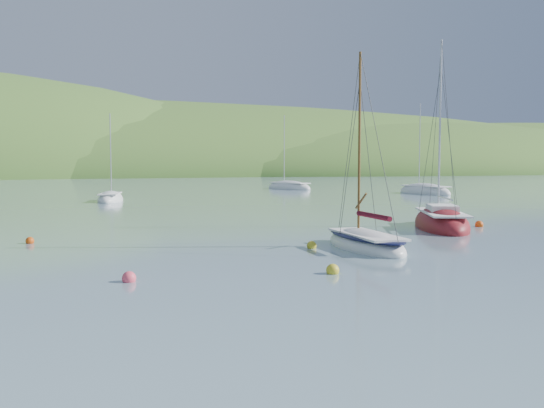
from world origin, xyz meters
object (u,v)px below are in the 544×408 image
object	(u,v)px
daysailer_white	(366,244)
distant_sloop_b	(289,188)
distant_sloop_d	(424,192)
sloop_red	(441,224)
distant_sloop_a	(110,200)

from	to	relation	value
daysailer_white	distant_sloop_b	xyz separation A→B (m)	(15.60, 54.37, -0.03)
distant_sloop_d	daysailer_white	bearing A→B (deg)	-134.71
distant_sloop_b	daysailer_white	bearing A→B (deg)	-130.99
sloop_red	distant_sloop_d	bearing A→B (deg)	82.06
daysailer_white	sloop_red	xyz separation A→B (m)	(8.13, 6.13, 0.01)
daysailer_white	distant_sloop_d	xyz separation A→B (m)	(27.29, 38.46, -0.02)
daysailer_white	sloop_red	bearing A→B (deg)	37.56
daysailer_white	distant_sloop_a	bearing A→B (deg)	105.00
distant_sloop_a	distant_sloop_b	bearing A→B (deg)	45.78
distant_sloop_a	distant_sloop_d	distance (m)	36.79
sloop_red	distant_sloop_a	world-z (taller)	sloop_red
distant_sloop_a	distant_sloop_b	xyz separation A→B (m)	(25.07, 17.59, 0.02)
distant_sloop_a	distant_sloop_b	distance (m)	30.63
sloop_red	distant_sloop_b	xyz separation A→B (m)	(7.47, 48.25, -0.04)
distant_sloop_b	sloop_red	bearing A→B (deg)	-123.78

